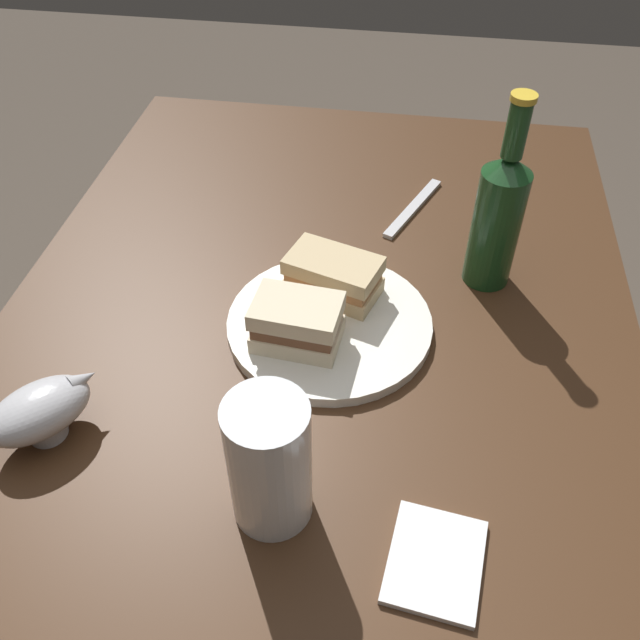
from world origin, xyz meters
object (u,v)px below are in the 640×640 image
Objects in this scene: plate at (330,324)px; napkin at (435,561)px; sandwich_half_right at (297,323)px; pint_glass at (266,468)px; gravy_boat at (40,410)px; fork at (413,208)px; cider_bottle at (498,215)px; sandwich_half_left at (333,276)px.

plate reaches higher than napkin.
sandwich_half_right is 0.71× the size of pint_glass.
fork is (-0.51, 0.39, -0.04)m from gravy_boat.
cider_bottle is at bearing 123.77° from plate.
plate is 2.45× the size of napkin.
sandwich_half_left is at bearing -68.62° from cider_bottle.
plate reaches higher than fork.
sandwich_half_right is at bearing 1.56° from fork.
gravy_boat is (0.17, -0.26, -0.01)m from sandwich_half_right.
pint_glass is (0.23, 0.01, 0.02)m from sandwich_half_right.
napkin is at bearing 22.74° from sandwich_half_left.
sandwich_half_right is at bearing -38.67° from plate.
cider_bottle reaches higher than napkin.
cider_bottle is 1.54× the size of fork.
cider_bottle reaches higher than gravy_boat.
napkin is at bearing 27.99° from fork.
sandwich_half_right reaches higher than plate.
fork is (-0.23, 0.10, -0.04)m from sandwich_half_left.
cider_bottle is at bearing 58.88° from fork.
cider_bottle is at bearing 126.97° from sandwich_half_right.
cider_bottle is (-0.36, 0.50, 0.07)m from gravy_boat.
gravy_boat is (0.27, -0.29, -0.00)m from sandwich_half_left.
plate is 0.28m from pint_glass.
sandwich_half_left reaches higher than gravy_boat.
pint_glass is at bearing 78.73° from gravy_boat.
gravy_boat is 0.76× the size of fork.
plate is at bearing -154.20° from napkin.
gravy_boat is at bearing -101.63° from napkin.
cider_bottle is at bearing 125.55° from gravy_boat.
gravy_boat is (0.22, -0.29, 0.03)m from plate.
cider_bottle is 0.46m from napkin.
plate is at bearing -56.23° from cider_bottle.
sandwich_half_right is (0.04, -0.03, 0.04)m from plate.
sandwich_half_left is 0.76× the size of fork.
fork is at bearing 162.02° from plate.
fork is (-0.15, -0.11, -0.10)m from cider_bottle.
pint_glass is at bearing 10.87° from fork.
gravy_boat is 0.45m from napkin.
sandwich_half_left is 0.50× the size of cider_bottle.
sandwich_half_right is 1.03× the size of napkin.
pint_glass is at bearing 2.81° from sandwich_half_right.
sandwich_half_left is 1.25× the size of napkin.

